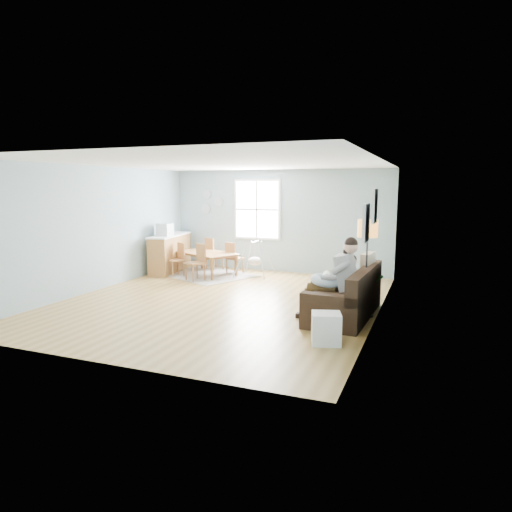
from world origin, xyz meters
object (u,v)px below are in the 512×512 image
at_px(dining_table, 206,263).
at_px(counter, 170,253).
at_px(storage_cube, 326,328).
at_px(sofa, 347,299).
at_px(toddler, 346,273).
at_px(chair_ne, 233,256).
at_px(chair_sw, 178,257).
at_px(floor_lamp, 367,237).
at_px(father, 336,276).
at_px(baby_swing, 255,260).
at_px(chair_se, 198,260).
at_px(monitor, 165,230).
at_px(chair_nw, 212,252).

xyz_separation_m(dining_table, counter, (-1.10, 0.08, 0.21)).
bearing_deg(storage_cube, sofa, 88.76).
bearing_deg(toddler, chair_ne, 142.13).
distance_m(chair_sw, chair_ne, 1.41).
distance_m(toddler, floor_lamp, 0.77).
bearing_deg(father, baby_swing, 130.84).
height_order(storage_cube, chair_se, chair_se).
xyz_separation_m(dining_table, baby_swing, (1.23, 0.34, 0.10)).
xyz_separation_m(storage_cube, monitor, (-5.12, 3.82, 0.93)).
relative_size(chair_ne, baby_swing, 0.95).
height_order(chair_sw, chair_se, chair_se).
bearing_deg(chair_nw, toddler, -35.62).
height_order(toddler, monitor, monitor).
distance_m(dining_table, chair_sw, 0.72).
xyz_separation_m(floor_lamp, chair_se, (-4.25, 1.71, -0.91)).
distance_m(toddler, counter, 5.68).
bearing_deg(monitor, dining_table, 13.69).
height_order(floor_lamp, storage_cube, floor_lamp).
bearing_deg(chair_nw, floor_lamp, -34.17).
bearing_deg(storage_cube, monitor, 143.30).
bearing_deg(baby_swing, toddler, -43.39).
relative_size(storage_cube, chair_sw, 0.60).
bearing_deg(chair_sw, counter, 138.64).
distance_m(sofa, monitor, 5.69).
bearing_deg(counter, father, -29.77).
bearing_deg(floor_lamp, father, -136.19).
bearing_deg(chair_se, storage_cube, -40.69).
relative_size(toddler, monitor, 2.46).
bearing_deg(chair_se, floor_lamp, -21.89).
bearing_deg(counter, sofa, -26.48).
xyz_separation_m(chair_sw, chair_se, (0.75, -0.33, 0.03)).
distance_m(father, chair_nw, 5.41).
height_order(chair_sw, counter, counter).
bearing_deg(monitor, floor_lamp, -21.52).
bearing_deg(monitor, chair_sw, -13.31).
bearing_deg(father, floor_lamp, 43.81).
distance_m(father, toddler, 0.51).
bearing_deg(dining_table, floor_lamp, -2.03).
distance_m(floor_lamp, counter, 6.10).
distance_m(chair_nw, counter, 1.13).
distance_m(father, chair_se, 4.37).
relative_size(dining_table, chair_se, 1.88).
height_order(toddler, chair_ne, toddler).
distance_m(floor_lamp, dining_table, 5.13).
xyz_separation_m(toddler, chair_sw, (-4.65, 1.96, -0.26)).
bearing_deg(toddler, counter, 155.05).
xyz_separation_m(dining_table, chair_ne, (0.62, 0.35, 0.17)).
height_order(dining_table, chair_nw, chair_nw).
distance_m(father, chair_ne, 4.62).
height_order(storage_cube, dining_table, dining_table).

